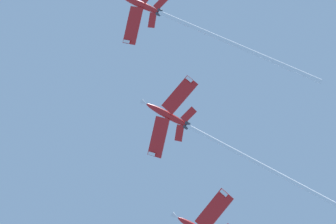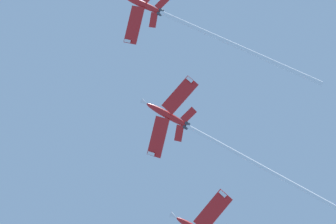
% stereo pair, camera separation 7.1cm
% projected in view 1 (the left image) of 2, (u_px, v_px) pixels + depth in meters
% --- Properties ---
extents(jet_lead, '(39.69, 33.39, 28.92)m').
position_uv_depth(jet_lead, '(182.00, 22.00, 135.85)').
color(jet_lead, red).
extents(jet_second, '(38.42, 32.44, 27.97)m').
position_uv_depth(jet_second, '(202.00, 133.00, 129.46)').
color(jet_second, red).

